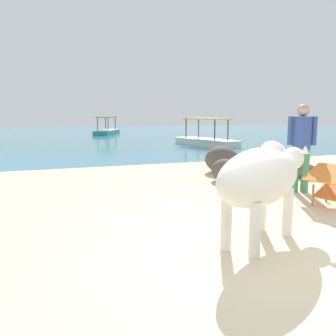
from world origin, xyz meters
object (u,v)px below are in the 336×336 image
cow (262,177)px  deck_chair_far (331,184)px  person_standing (302,141)px  boat_teal (107,130)px  boat_white (206,140)px

cow → deck_chair_far: (1.85, 0.84, -0.36)m
person_standing → boat_teal: bearing=31.1°
cow → boat_teal: 23.34m
cow → boat_white: size_ratio=0.50×
cow → person_standing: person_standing is taller
cow → boat_white: bearing=35.9°
boat_teal → person_standing: bearing=-155.4°
boat_teal → cow: bearing=-160.8°
deck_chair_far → person_standing: size_ratio=0.55×
person_standing → boat_teal: 21.23m
deck_chair_far → person_standing: person_standing is taller
deck_chair_far → boat_white: 11.38m
person_standing → boat_white: size_ratio=0.42×
cow → boat_teal: (2.53, 23.20, -0.50)m
person_standing → boat_white: (2.87, 9.77, -0.70)m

